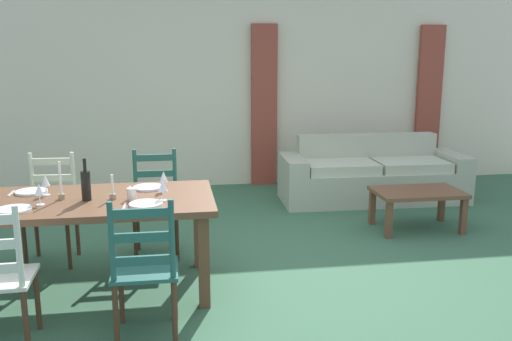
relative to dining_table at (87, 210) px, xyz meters
The scene contains 25 objects.
ground_plane 1.43m from the dining_table, ahead, with size 9.60×9.60×0.02m, color #355F43.
wall_far 3.71m from the dining_table, 69.79° to the left, with size 9.60×0.16×2.70m, color beige.
curtain_panel_left 3.82m from the dining_table, 59.70° to the left, with size 0.35×0.08×2.20m, color brown.
curtain_panel_right 5.44m from the dining_table, 37.23° to the left, with size 0.35×0.08×2.20m, color brown.
dining_table is the anchor object (origin of this frame).
dining_chair_near_right 0.92m from the dining_table, 59.71° to the right, with size 0.42×0.40×0.96m.
dining_chair_far_left 0.86m from the dining_table, 119.70° to the left, with size 0.44×0.42×0.96m.
dining_chair_far_right 0.93m from the dining_table, 57.84° to the left, with size 0.42×0.40×0.96m.
dinner_plate_near_left 0.52m from the dining_table, 150.95° to the right, with size 0.24×0.24×0.02m, color white.
dinner_plate_near_right 0.52m from the dining_table, 29.05° to the right, with size 0.24×0.24×0.02m, color white.
fork_near_right 0.40m from the dining_table, 39.81° to the right, with size 0.02×0.17×0.01m, color silver.
dinner_plate_far_left 0.52m from the dining_table, 150.95° to the left, with size 0.24×0.24×0.02m, color white.
fork_far_left 0.66m from the dining_table, 157.38° to the left, with size 0.02×0.17×0.01m, color silver.
dinner_plate_far_right 0.52m from the dining_table, 29.05° to the left, with size 0.24×0.24×0.02m, color white.
fork_far_right 0.40m from the dining_table, 39.81° to the left, with size 0.02×0.17×0.01m, color silver.
wine_bottle 0.21m from the dining_table, 75.25° to the right, with size 0.07×0.07×0.32m.
wine_glass_near_left 0.38m from the dining_table, 156.98° to the right, with size 0.06×0.06×0.16m.
wine_glass_near_right 0.62m from the dining_table, 14.34° to the right, with size 0.06×0.06×0.16m.
wine_glass_far_left 0.40m from the dining_table, 154.35° to the left, with size 0.06×0.06×0.16m.
wine_glass_far_right 0.63m from the dining_table, 14.08° to the left, with size 0.06×0.06×0.16m.
coffee_cup_primary 0.37m from the dining_table, 13.86° to the right, with size 0.07×0.07×0.09m, color beige.
candle_tall 0.25m from the dining_table, behind, with size 0.05×0.05×0.29m.
candle_short 0.25m from the dining_table, 11.31° to the right, with size 0.05×0.05×0.19m.
couch 3.88m from the dining_table, 36.18° to the left, with size 2.30×0.86×0.80m.
coffee_table 3.35m from the dining_table, 18.61° to the left, with size 0.90×0.56×0.42m.
Camera 1 is at (-0.61, -4.21, 1.83)m, focal length 38.20 mm.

